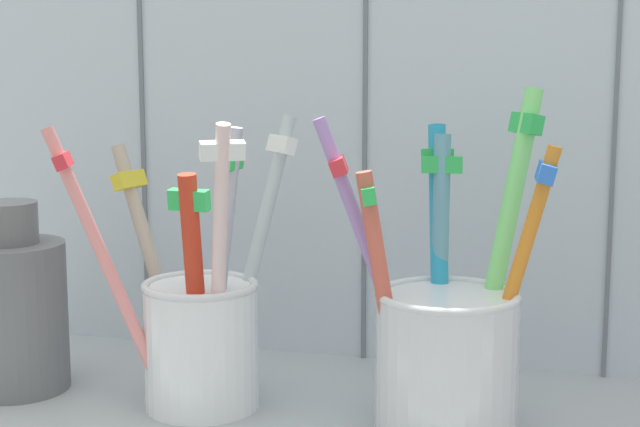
# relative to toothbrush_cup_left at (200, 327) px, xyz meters

# --- Properties ---
(tile_wall_back) EXTENTS (0.64, 0.02, 0.45)m
(tile_wall_back) POSITION_rel_toothbrush_cup_left_xyz_m (0.07, 0.13, 0.16)
(tile_wall_back) COLOR silver
(tile_wall_back) RESTS_ON ground
(toothbrush_cup_left) EXTENTS (0.13, 0.10, 0.17)m
(toothbrush_cup_left) POSITION_rel_toothbrush_cup_left_xyz_m (0.00, 0.00, 0.00)
(toothbrush_cup_left) COLOR white
(toothbrush_cup_left) RESTS_ON counter_slab
(toothbrush_cup_right) EXTENTS (0.13, 0.10, 0.19)m
(toothbrush_cup_right) POSITION_rel_toothbrush_cup_left_xyz_m (0.15, 0.00, 0.00)
(toothbrush_cup_right) COLOR silver
(toothbrush_cup_right) RESTS_ON counter_slab
(ceramic_vase) EXTENTS (0.07, 0.07, 0.12)m
(ceramic_vase) POSITION_rel_toothbrush_cup_left_xyz_m (-0.13, 0.00, 0.00)
(ceramic_vase) COLOR slate
(ceramic_vase) RESTS_ON counter_slab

